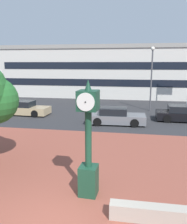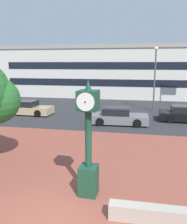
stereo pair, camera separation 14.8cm
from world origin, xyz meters
name	(u,v)px [view 1 (the left image)]	position (x,y,z in m)	size (l,w,h in m)	color
plaza_brick_paving	(76,180)	(0.00, 2.85, 0.00)	(44.00, 13.69, 0.01)	brown
planter_wall	(163,215)	(3.18, 0.80, 0.25)	(3.20, 0.40, 0.50)	#ADA393
street_clock	(88,145)	(0.70, 1.91, 1.86)	(0.70, 0.79, 4.14)	#19422D
car_street_near	(24,109)	(-7.69, 14.02, 0.57)	(4.65, 1.99, 1.28)	tan
car_street_mid	(183,114)	(6.18, 14.01, 0.57)	(4.34, 2.06, 1.28)	black
car_street_far	(116,117)	(0.86, 12.09, 0.57)	(4.50, 1.96, 1.28)	slate
civic_building	(110,71)	(-1.53, 30.77, 3.50)	(31.32, 12.92, 6.98)	beige
street_lamp_post	(152,72)	(3.81, 17.77, 3.80)	(0.36, 0.36, 6.16)	#4C4C51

